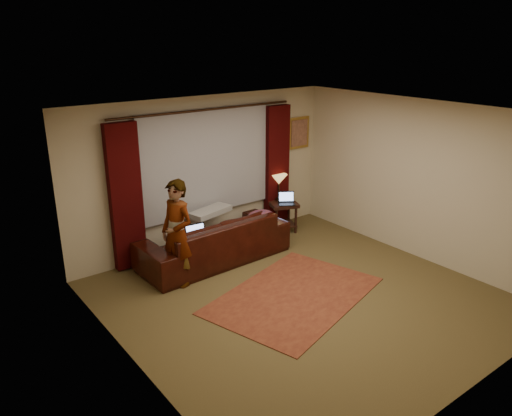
{
  "coord_description": "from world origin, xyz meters",
  "views": [
    {
      "loc": [
        -4.32,
        -4.57,
        3.55
      ],
      "look_at": [
        0.1,
        1.2,
        1.0
      ],
      "focal_mm": 35.0,
      "sensor_mm": 36.0,
      "label": 1
    }
  ],
  "objects_px": {
    "end_table": "(283,216)",
    "tiffany_lamp": "(279,187)",
    "laptop_sofa": "(198,234)",
    "sofa": "(214,232)",
    "person": "(177,234)",
    "laptop_table": "(287,199)"
  },
  "relations": [
    {
      "from": "laptop_sofa",
      "to": "laptop_table",
      "type": "height_order",
      "value": "laptop_table"
    },
    {
      "from": "tiffany_lamp",
      "to": "person",
      "type": "xyz_separation_m",
      "value": [
        -2.63,
        -0.84,
        -0.01
      ]
    },
    {
      "from": "tiffany_lamp",
      "to": "laptop_sofa",
      "type": "bearing_deg",
      "value": -162.85
    },
    {
      "from": "sofa",
      "to": "laptop_table",
      "type": "bearing_deg",
      "value": -175.79
    },
    {
      "from": "sofa",
      "to": "laptop_sofa",
      "type": "relative_size",
      "value": 6.85
    },
    {
      "from": "sofa",
      "to": "tiffany_lamp",
      "type": "distance_m",
      "value": 1.86
    },
    {
      "from": "end_table",
      "to": "tiffany_lamp",
      "type": "height_order",
      "value": "tiffany_lamp"
    },
    {
      "from": "tiffany_lamp",
      "to": "person",
      "type": "height_order",
      "value": "person"
    },
    {
      "from": "laptop_sofa",
      "to": "tiffany_lamp",
      "type": "bearing_deg",
      "value": 23.11
    },
    {
      "from": "sofa",
      "to": "person",
      "type": "relative_size",
      "value": 1.56
    },
    {
      "from": "sofa",
      "to": "person",
      "type": "bearing_deg",
      "value": 20.9
    },
    {
      "from": "laptop_table",
      "to": "tiffany_lamp",
      "type": "bearing_deg",
      "value": 112.84
    },
    {
      "from": "sofa",
      "to": "tiffany_lamp",
      "type": "bearing_deg",
      "value": -166.85
    },
    {
      "from": "sofa",
      "to": "person",
      "type": "distance_m",
      "value": 0.98
    },
    {
      "from": "person",
      "to": "laptop_table",
      "type": "bearing_deg",
      "value": 89.37
    },
    {
      "from": "end_table",
      "to": "tiffany_lamp",
      "type": "xyz_separation_m",
      "value": [
        0.02,
        0.16,
        0.53
      ]
    },
    {
      "from": "end_table",
      "to": "person",
      "type": "relative_size",
      "value": 0.35
    },
    {
      "from": "tiffany_lamp",
      "to": "person",
      "type": "bearing_deg",
      "value": -162.2
    },
    {
      "from": "tiffany_lamp",
      "to": "laptop_table",
      "type": "bearing_deg",
      "value": -100.55
    },
    {
      "from": "sofa",
      "to": "laptop_table",
      "type": "distance_m",
      "value": 1.74
    },
    {
      "from": "laptop_sofa",
      "to": "end_table",
      "type": "height_order",
      "value": "laptop_sofa"
    },
    {
      "from": "laptop_sofa",
      "to": "end_table",
      "type": "bearing_deg",
      "value": 19.42
    }
  ]
}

